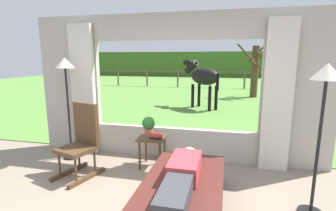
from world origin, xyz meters
name	(u,v)px	position (x,y,z in m)	size (l,w,h in m)	color
back_wall_with_window	(174,90)	(0.00, 2.26, 1.25)	(5.20, 0.12, 2.55)	#ADA599
curtain_panel_left	(84,91)	(-1.69, 2.12, 1.20)	(0.44, 0.10, 2.40)	beige
curtain_panel_right	(278,97)	(1.69, 2.12, 1.20)	(0.44, 0.10, 2.40)	beige
outdoor_pasture_lawn	(210,88)	(0.00, 13.16, 0.01)	(36.00, 21.68, 0.02)	#568438
distant_hill_ridge	(216,64)	(0.00, 23.00, 1.20)	(36.00, 2.00, 2.40)	#406024
recliner_sofa	(182,198)	(0.45, 0.58, 0.22)	(0.91, 1.71, 0.42)	black
reclining_person	(182,175)	(0.45, 0.53, 0.52)	(0.34, 1.43, 0.22)	#B23338
rocking_chair	(81,141)	(-1.24, 1.25, 0.55)	(0.64, 0.79, 1.12)	#4C331E
side_table	(152,142)	(-0.26, 1.77, 0.43)	(0.44, 0.44, 0.52)	#4C331E
potted_plant	(149,125)	(-0.34, 1.83, 0.70)	(0.22, 0.22, 0.32)	#9E6042
book_stack	(156,136)	(-0.17, 1.71, 0.56)	(0.20, 0.17, 0.07)	black
floor_lamp_left	(66,78)	(-1.81, 1.80, 1.46)	(0.32, 0.32, 1.81)	black
floor_lamp_right	(325,95)	(1.92, 0.93, 1.41)	(0.32, 0.32, 1.75)	black
horse	(203,77)	(0.11, 6.81, 1.16)	(1.61, 1.43, 1.73)	black
pasture_tree	(255,69)	(2.18, 9.95, 1.30)	(1.50, 1.51, 2.44)	#4C3823
pasture_fence_line	(210,76)	(0.00, 13.21, 0.74)	(16.10, 0.10, 1.10)	brown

